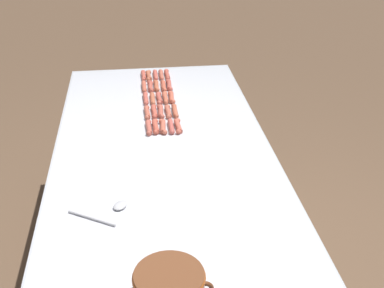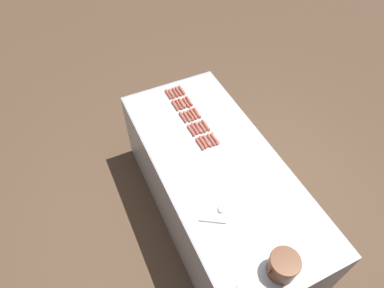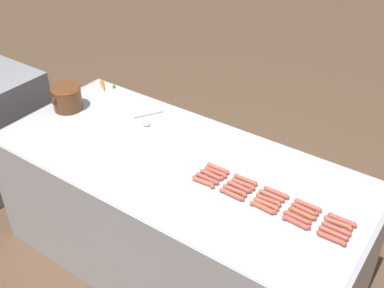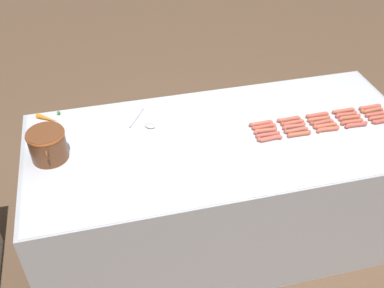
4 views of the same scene
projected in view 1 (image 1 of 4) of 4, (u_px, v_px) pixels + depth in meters
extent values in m
cube|color=#ADAFB5|center=(166.00, 228.00, 2.71)|extent=(1.08, 2.43, 0.91)
cube|color=silver|center=(164.00, 153.00, 2.49)|extent=(1.06, 2.38, 0.00)
cylinder|color=#B85040|center=(167.00, 74.00, 3.39)|extent=(0.03, 0.13, 0.03)
sphere|color=#B85040|center=(167.00, 71.00, 3.45)|extent=(0.03, 0.03, 0.03)
sphere|color=#B85040|center=(168.00, 78.00, 3.33)|extent=(0.03, 0.03, 0.03)
cylinder|color=#B45043|center=(169.00, 85.00, 3.22)|extent=(0.04, 0.13, 0.03)
sphere|color=#B45043|center=(168.00, 81.00, 3.28)|extent=(0.03, 0.03, 0.03)
sphere|color=#B45043|center=(171.00, 89.00, 3.17)|extent=(0.03, 0.03, 0.03)
cylinder|color=#BD5741|center=(171.00, 97.00, 3.05)|extent=(0.04, 0.13, 0.03)
sphere|color=#BD5741|center=(170.00, 93.00, 3.11)|extent=(0.03, 0.03, 0.03)
sphere|color=#BD5741|center=(173.00, 102.00, 3.00)|extent=(0.03, 0.03, 0.03)
cylinder|color=#B2583F|center=(175.00, 111.00, 2.88)|extent=(0.03, 0.13, 0.03)
sphere|color=#B2583F|center=(174.00, 106.00, 2.94)|extent=(0.03, 0.03, 0.03)
sphere|color=#B2583F|center=(176.00, 116.00, 2.83)|extent=(0.03, 0.03, 0.03)
cylinder|color=#BD5845|center=(178.00, 126.00, 2.72)|extent=(0.04, 0.13, 0.03)
sphere|color=#BD5845|center=(178.00, 121.00, 2.77)|extent=(0.03, 0.03, 0.03)
sphere|color=#BD5845|center=(178.00, 132.00, 2.66)|extent=(0.03, 0.03, 0.03)
cylinder|color=#B65B46|center=(161.00, 75.00, 3.38)|extent=(0.03, 0.13, 0.03)
sphere|color=#B65B46|center=(160.00, 71.00, 3.44)|extent=(0.03, 0.03, 0.03)
sphere|color=#B65B46|center=(162.00, 78.00, 3.33)|extent=(0.03, 0.03, 0.03)
cylinder|color=#BB543D|center=(164.00, 86.00, 3.21)|extent=(0.03, 0.13, 0.03)
sphere|color=#BB543D|center=(162.00, 82.00, 3.27)|extent=(0.03, 0.03, 0.03)
sphere|color=#BB543D|center=(165.00, 90.00, 3.15)|extent=(0.03, 0.03, 0.03)
cylinder|color=#BD5D43|center=(165.00, 98.00, 3.05)|extent=(0.03, 0.13, 0.03)
sphere|color=#BD5D43|center=(165.00, 93.00, 3.11)|extent=(0.03, 0.03, 0.03)
sphere|color=#BD5D43|center=(166.00, 102.00, 2.99)|extent=(0.03, 0.03, 0.03)
cylinder|color=#B25A46|center=(168.00, 112.00, 2.88)|extent=(0.03, 0.13, 0.03)
sphere|color=#B25A46|center=(168.00, 107.00, 2.94)|extent=(0.03, 0.03, 0.03)
sphere|color=#B25A46|center=(169.00, 117.00, 2.82)|extent=(0.03, 0.03, 0.03)
cylinder|color=#B04F46|center=(171.00, 126.00, 2.71)|extent=(0.03, 0.13, 0.03)
sphere|color=#B04F46|center=(170.00, 121.00, 2.77)|extent=(0.03, 0.03, 0.03)
sphere|color=#B04F46|center=(172.00, 132.00, 2.66)|extent=(0.03, 0.03, 0.03)
cylinder|color=#BD5345|center=(155.00, 75.00, 3.38)|extent=(0.03, 0.13, 0.03)
sphere|color=#BD5345|center=(155.00, 72.00, 3.44)|extent=(0.03, 0.03, 0.03)
sphere|color=#BD5345|center=(156.00, 79.00, 3.32)|extent=(0.03, 0.03, 0.03)
cylinder|color=#B55A3E|center=(156.00, 86.00, 3.21)|extent=(0.03, 0.13, 0.03)
sphere|color=#B55A3E|center=(155.00, 82.00, 3.27)|extent=(0.03, 0.03, 0.03)
sphere|color=#B55A3E|center=(157.00, 90.00, 3.16)|extent=(0.03, 0.03, 0.03)
cylinder|color=#B45143|center=(159.00, 98.00, 3.04)|extent=(0.04, 0.13, 0.03)
sphere|color=#B45143|center=(159.00, 94.00, 3.10)|extent=(0.03, 0.03, 0.03)
sphere|color=#B45143|center=(159.00, 103.00, 2.98)|extent=(0.03, 0.03, 0.03)
cylinder|color=#B15645|center=(161.00, 112.00, 2.88)|extent=(0.04, 0.13, 0.03)
sphere|color=#B15645|center=(159.00, 107.00, 2.93)|extent=(0.03, 0.03, 0.03)
sphere|color=#B15645|center=(162.00, 117.00, 2.82)|extent=(0.03, 0.03, 0.03)
cylinder|color=#BA5B46|center=(163.00, 127.00, 2.71)|extent=(0.04, 0.13, 0.03)
sphere|color=#BA5B46|center=(161.00, 121.00, 2.77)|extent=(0.03, 0.03, 0.03)
sphere|color=#BA5B46|center=(165.00, 132.00, 2.65)|extent=(0.03, 0.03, 0.03)
cylinder|color=#B15B40|center=(149.00, 76.00, 3.37)|extent=(0.04, 0.13, 0.03)
sphere|color=#B15B40|center=(149.00, 72.00, 3.43)|extent=(0.03, 0.03, 0.03)
sphere|color=#B15B40|center=(148.00, 79.00, 3.31)|extent=(0.03, 0.03, 0.03)
cylinder|color=#B45042|center=(150.00, 86.00, 3.21)|extent=(0.04, 0.13, 0.03)
sphere|color=#B45042|center=(149.00, 82.00, 3.26)|extent=(0.03, 0.03, 0.03)
sphere|color=#B45042|center=(152.00, 90.00, 3.15)|extent=(0.03, 0.03, 0.03)
cylinder|color=#B25C3F|center=(153.00, 99.00, 3.04)|extent=(0.03, 0.13, 0.03)
sphere|color=#B25C3F|center=(152.00, 94.00, 3.09)|extent=(0.03, 0.03, 0.03)
sphere|color=#B25C3F|center=(153.00, 103.00, 2.98)|extent=(0.03, 0.03, 0.03)
cylinder|color=#BC5241|center=(154.00, 111.00, 2.88)|extent=(0.03, 0.13, 0.03)
sphere|color=#BC5241|center=(154.00, 107.00, 2.94)|extent=(0.03, 0.03, 0.03)
sphere|color=#BC5241|center=(154.00, 117.00, 2.82)|extent=(0.03, 0.03, 0.03)
cylinder|color=#B8503E|center=(156.00, 127.00, 2.71)|extent=(0.03, 0.13, 0.03)
sphere|color=#B8503E|center=(156.00, 121.00, 2.77)|extent=(0.03, 0.03, 0.03)
sphere|color=#B8503E|center=(156.00, 132.00, 2.65)|extent=(0.03, 0.03, 0.03)
cylinder|color=#BB5242|center=(143.00, 75.00, 3.37)|extent=(0.03, 0.13, 0.03)
sphere|color=#BB5242|center=(143.00, 72.00, 3.43)|extent=(0.03, 0.03, 0.03)
sphere|color=#BB5242|center=(144.00, 79.00, 3.32)|extent=(0.03, 0.03, 0.03)
cylinder|color=#BD5842|center=(144.00, 86.00, 3.20)|extent=(0.03, 0.13, 0.03)
sphere|color=#BD5842|center=(144.00, 83.00, 3.26)|extent=(0.03, 0.03, 0.03)
sphere|color=#BD5842|center=(144.00, 91.00, 3.15)|extent=(0.03, 0.03, 0.03)
cylinder|color=#BD5344|center=(146.00, 98.00, 3.04)|extent=(0.03, 0.13, 0.03)
sphere|color=#BD5344|center=(145.00, 94.00, 3.10)|extent=(0.03, 0.03, 0.03)
sphere|color=#BD5344|center=(146.00, 103.00, 2.98)|extent=(0.03, 0.03, 0.03)
cylinder|color=#B45743|center=(147.00, 112.00, 2.87)|extent=(0.03, 0.13, 0.03)
sphere|color=#B45743|center=(147.00, 108.00, 2.92)|extent=(0.03, 0.03, 0.03)
sphere|color=#B45743|center=(147.00, 118.00, 2.81)|extent=(0.03, 0.03, 0.03)
cylinder|color=#B65646|center=(149.00, 127.00, 2.70)|extent=(0.03, 0.13, 0.03)
sphere|color=#B65646|center=(149.00, 122.00, 2.76)|extent=(0.03, 0.03, 0.03)
sphere|color=#B65646|center=(149.00, 133.00, 2.64)|extent=(0.03, 0.03, 0.03)
torus|color=#9E4A1B|center=(169.00, 277.00, 1.50)|extent=(0.22, 0.22, 0.03)
cylinder|color=#B7B7BC|center=(92.00, 218.00, 2.02)|extent=(0.19, 0.13, 0.01)
ellipsoid|color=#B7B7BC|center=(120.00, 205.00, 2.09)|extent=(0.08, 0.09, 0.02)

